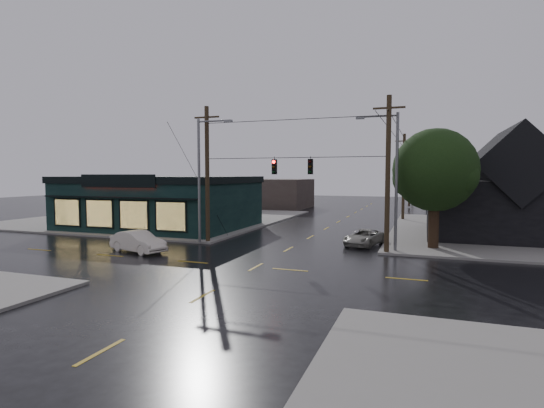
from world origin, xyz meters
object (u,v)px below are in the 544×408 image
(utility_pole_ne, at_px, (386,254))
(sedan_cream, at_px, (138,242))
(corner_tree, at_px, (435,170))
(suv_silver, at_px, (364,237))
(utility_pole_nw, at_px, (208,243))

(utility_pole_ne, distance_m, sedan_cream, 16.30)
(corner_tree, relative_size, suv_silver, 1.95)
(utility_pole_ne, relative_size, suv_silver, 2.44)
(suv_silver, bearing_deg, utility_pole_ne, -43.39)
(corner_tree, distance_m, suv_silver, 6.74)
(sedan_cream, bearing_deg, utility_pole_ne, -55.92)
(utility_pole_ne, relative_size, sedan_cream, 2.37)
(corner_tree, bearing_deg, utility_pole_ne, -136.92)
(utility_pole_nw, height_order, sedan_cream, utility_pole_nw)
(corner_tree, height_order, utility_pole_nw, corner_tree)
(corner_tree, height_order, suv_silver, corner_tree)
(suv_silver, bearing_deg, corner_tree, 11.90)
(utility_pole_ne, bearing_deg, suv_silver, 122.42)
(utility_pole_nw, xyz_separation_m, suv_silver, (11.18, 2.87, 0.58))
(utility_pole_nw, xyz_separation_m, utility_pole_ne, (13.00, 0.00, 0.00))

